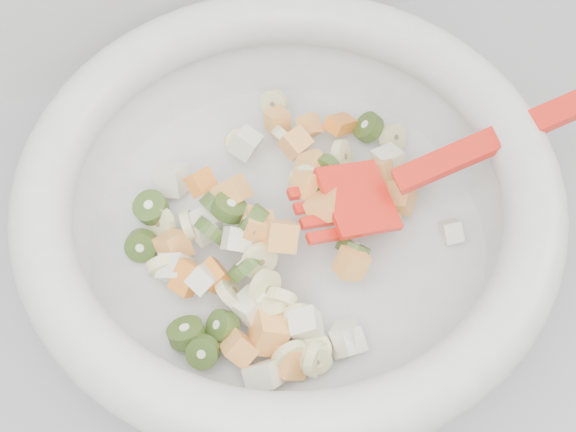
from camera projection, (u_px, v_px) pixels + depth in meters
name	position (u px, v px, depth m)	size (l,w,h in m)	color
counter	(409.00, 430.00, 1.01)	(2.00, 0.60, 0.90)	gray
mixing_bowl	(288.00, 208.00, 0.59)	(0.46, 0.39, 0.12)	#B8B8B6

